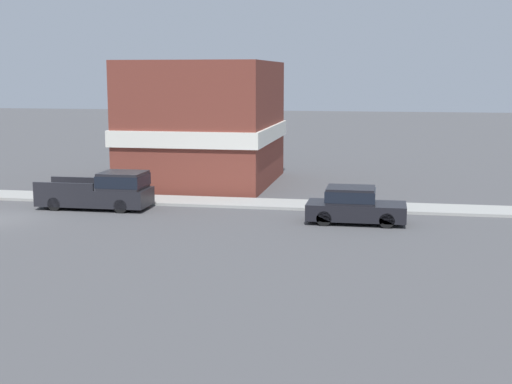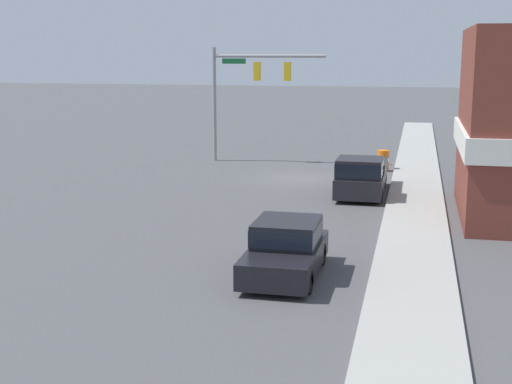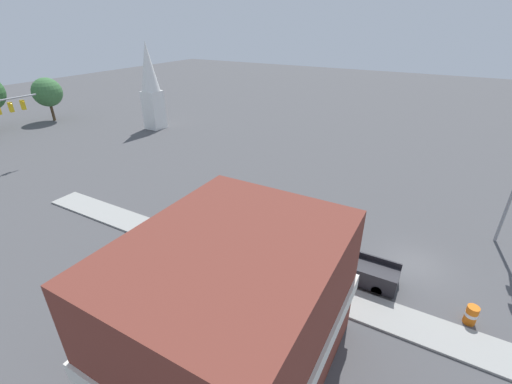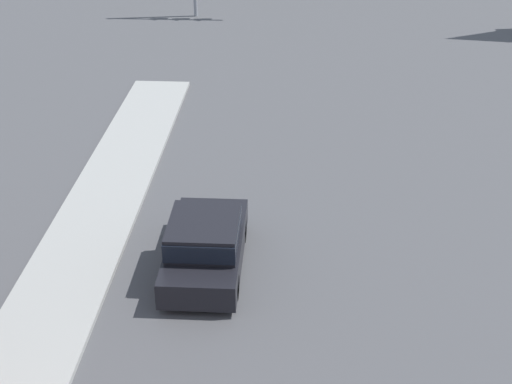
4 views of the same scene
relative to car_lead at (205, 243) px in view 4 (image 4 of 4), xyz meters
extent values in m
cylinder|color=black|center=(-0.86, 1.45, -0.50)|extent=(0.22, 0.66, 0.66)
cylinder|color=black|center=(0.86, 1.45, -0.50)|extent=(0.22, 0.66, 0.66)
cylinder|color=black|center=(-0.86, -1.24, -0.50)|extent=(0.22, 0.66, 0.66)
cylinder|color=black|center=(0.86, -1.24, -0.50)|extent=(0.22, 0.66, 0.66)
cube|color=black|center=(0.00, 0.11, -0.29)|extent=(1.95, 4.34, 0.72)
cube|color=black|center=(0.00, -0.15, 0.42)|extent=(1.79, 2.08, 0.70)
cube|color=black|center=(0.00, -0.15, 0.42)|extent=(1.81, 2.17, 0.49)
camera|label=1|loc=(31.21, 1.34, 5.66)|focal=50.00mm
camera|label=2|loc=(-3.55, 19.50, 5.52)|focal=50.00mm
camera|label=3|loc=(-19.47, -15.72, 14.20)|focal=24.00mm
camera|label=4|loc=(2.24, -15.66, 10.24)|focal=50.00mm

